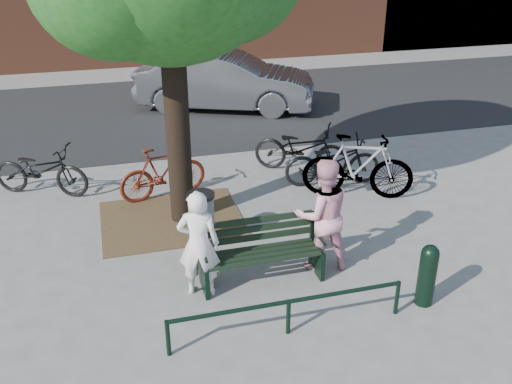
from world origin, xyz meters
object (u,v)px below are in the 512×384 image
object	(u,v)px
litter_bin	(202,219)
bollard	(427,273)
person_left	(199,244)
park_bench	(260,249)
person_right	(322,215)
bicycle_c	(301,148)
parked_car	(225,80)

from	to	relation	value
litter_bin	bollard	bearing A→B (deg)	-41.78
person_left	bollard	xyz separation A→B (m)	(2.88, -1.05, -0.30)
park_bench	bollard	size ratio (longest dim) A/B	1.93
park_bench	litter_bin	size ratio (longest dim) A/B	1.92
person_left	person_right	xyz separation A→B (m)	(1.85, 0.19, 0.08)
bicycle_c	parked_car	world-z (taller)	parked_car
litter_bin	parked_car	size ratio (longest dim) A/B	0.19
person_left	bicycle_c	world-z (taller)	person_left
bollard	litter_bin	world-z (taller)	litter_bin
bollard	bicycle_c	size ratio (longest dim) A/B	0.46
bicycle_c	parked_car	xyz separation A→B (m)	(-0.52, 4.70, 0.27)
person_right	bollard	bearing A→B (deg)	131.84
person_left	bollard	distance (m)	3.08
park_bench	person_right	size ratio (longest dim) A/B	1.01
person_right	bicycle_c	distance (m)	3.61
person_left	litter_bin	xyz separation A→B (m)	(0.27, 1.28, -0.32)
bollard	parked_car	distance (m)	9.43
bicycle_c	person_left	bearing A→B (deg)	174.70
park_bench	parked_car	distance (m)	8.35
bicycle_c	bollard	bearing A→B (deg)	-146.89
parked_car	person_left	bearing A→B (deg)	-172.24
person_right	parked_car	world-z (taller)	person_right
park_bench	parked_car	xyz separation A→B (m)	(1.35, 8.24, 0.31)
park_bench	litter_bin	distance (m)	1.32
person_right	litter_bin	size ratio (longest dim) A/B	1.91
bollard	parked_car	xyz separation A→B (m)	(-0.63, 9.41, 0.30)
park_bench	person_right	distance (m)	1.03
person_right	litter_bin	bearing A→B (deg)	-32.25
bollard	bicycle_c	bearing A→B (deg)	91.26
park_bench	person_left	size ratio (longest dim) A/B	1.11
bollard	parked_car	size ratio (longest dim) A/B	0.19
person_left	bollard	bearing A→B (deg)	176.68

